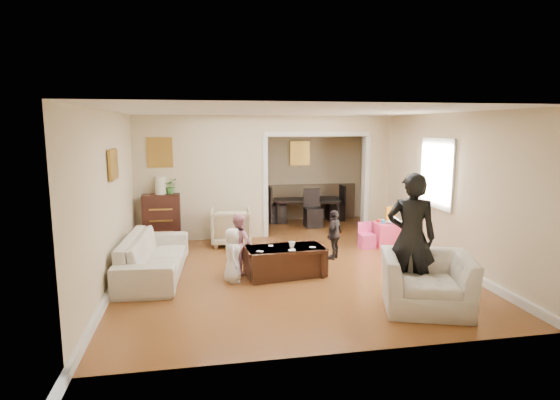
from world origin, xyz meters
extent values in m
plane|color=#945226|center=(0.00, 0.00, 0.00)|extent=(7.00, 7.00, 0.00)
cube|color=beige|center=(-1.38, 1.80, 1.30)|extent=(2.75, 0.18, 2.60)
cube|color=beige|center=(2.48, 1.80, 1.30)|extent=(0.55, 0.18, 2.60)
cube|color=beige|center=(1.10, 1.80, 2.42)|extent=(2.22, 0.18, 0.35)
cube|color=white|center=(2.73, -0.40, 1.55)|extent=(0.03, 0.95, 1.10)
cube|color=brown|center=(-2.20, 1.70, 1.85)|extent=(0.45, 0.03, 0.55)
cube|color=brown|center=(-2.71, -0.60, 1.80)|extent=(0.03, 0.55, 0.40)
cube|color=brown|center=(1.10, 3.44, 1.70)|extent=(0.45, 0.03, 0.55)
imported|color=beige|center=(-2.18, -0.52, 0.33)|extent=(1.03, 2.30, 0.65)
imported|color=tan|center=(-0.82, 1.21, 0.37)|extent=(0.83, 0.86, 0.74)
imported|color=beige|center=(1.44, -2.55, 0.36)|extent=(1.37, 1.28, 0.73)
cube|color=black|center=(-2.20, 1.57, 0.51)|extent=(0.74, 0.42, 1.02)
cylinder|color=#EEE3C2|center=(-2.20, 1.57, 1.20)|extent=(0.22, 0.22, 0.36)
imported|color=#3F7232|center=(-2.00, 1.57, 1.18)|extent=(0.29, 0.25, 0.32)
cube|color=#3A1E12|center=(-0.12, -0.89, 0.23)|extent=(1.31, 0.79, 0.46)
imported|color=silver|center=(-0.02, -0.94, 0.51)|extent=(0.12, 0.12, 0.10)
cube|color=#FF4372|center=(2.24, 0.55, 0.23)|extent=(0.49, 0.49, 0.47)
cube|color=yellow|center=(2.36, 0.65, 0.62)|extent=(0.20, 0.07, 0.30)
cylinder|color=#29A7D1|center=(2.14, 0.50, 0.51)|extent=(0.08, 0.08, 0.08)
cube|color=red|center=(2.12, 0.67, 0.49)|extent=(0.10, 0.08, 0.05)
imported|color=silver|center=(2.29, 0.43, 0.50)|extent=(0.22, 0.22, 0.05)
imported|color=black|center=(1.22, 3.13, 0.29)|extent=(1.76, 1.14, 0.58)
imported|color=black|center=(1.35, -2.25, 0.89)|extent=(0.76, 0.64, 1.77)
imported|color=white|center=(-0.97, -1.04, 0.42)|extent=(0.28, 0.42, 0.84)
imported|color=pink|center=(-0.82, -0.59, 0.49)|extent=(0.55, 0.59, 0.97)
imported|color=black|center=(0.93, -0.14, 0.45)|extent=(0.51, 0.54, 0.90)
cube|color=white|center=(-0.05, -1.09, 0.47)|extent=(0.11, 0.09, 0.00)
cube|color=white|center=(-0.33, -0.77, 0.47)|extent=(0.08, 0.10, 0.00)
cube|color=white|center=(-0.55, -1.07, 0.47)|extent=(0.12, 0.12, 0.00)
cube|color=white|center=(0.31, -0.98, 0.47)|extent=(0.11, 0.09, 0.00)
cube|color=white|center=(-0.02, -1.03, 0.47)|extent=(0.09, 0.10, 0.00)
camera|label=1|loc=(-1.45, -7.75, 2.36)|focal=28.98mm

